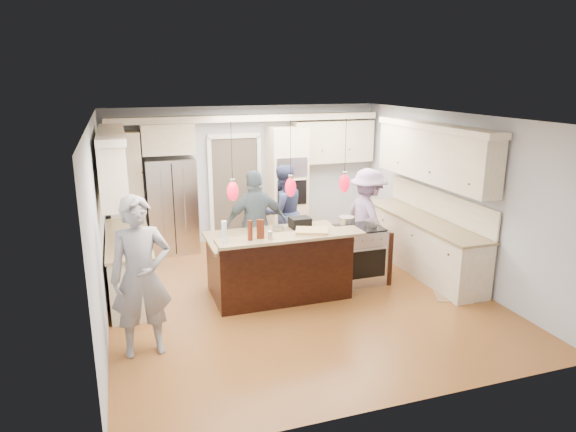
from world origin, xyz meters
The scene contains 23 objects.
ground_plane centered at (0.00, 0.00, 0.00)m, with size 6.00×6.00×0.00m, color #9A5A2A.
room_shell centered at (0.00, 0.00, 1.82)m, with size 5.54×6.04×2.72m.
refrigerator centered at (-1.55, 2.64, 0.90)m, with size 0.90×0.70×1.80m, color #B7B7BC.
oven_column centered at (0.75, 2.67, 1.15)m, with size 0.72×0.69×2.30m.
back_upper_cabinets centered at (-0.75, 2.76, 1.67)m, with size 5.30×0.61×2.54m.
right_counter_run centered at (2.44, 0.30, 1.06)m, with size 0.64×3.10×2.51m.
left_cabinets centered at (-2.44, 0.80, 1.06)m, with size 0.64×2.30×2.51m.
kitchen_island centered at (-0.25, 0.07, 0.49)m, with size 2.10×1.46×1.12m.
island_range centered at (1.16, 0.15, 0.46)m, with size 0.82×0.71×0.92m.
pendant_lights centered at (-0.25, -0.51, 1.80)m, with size 1.75×0.15×1.03m.
person_bar_end centered at (-2.30, -1.09, 0.98)m, with size 0.71×0.47×1.96m, color gray.
person_far_left centered at (0.31, 1.60, 0.87)m, with size 0.84×0.66×1.74m, color navy.
person_far_right centered at (-0.39, 0.85, 0.91)m, with size 1.06×0.44×1.81m, color #4E616D.
person_range_side centered at (1.60, 0.76, 0.87)m, with size 1.12×0.64×1.74m, color #9D84B2.
floor_rug centered at (2.40, -0.68, 0.01)m, with size 0.66×0.96×0.01m, color #947550.
water_bottle centered at (-1.20, -0.58, 1.27)m, with size 0.07×0.07×0.31m, color silver.
beer_bottle_a centered at (-0.70, -0.52, 1.25)m, with size 0.07×0.07×0.27m, color #4B1C0D.
beer_bottle_b centered at (-0.84, -0.56, 1.26)m, with size 0.07×0.07×0.28m, color #4B1C0D.
beer_bottle_c centered at (-0.67, -0.53, 1.25)m, with size 0.07×0.07×0.27m, color #4B1C0D.
drink_can centered at (-0.57, -0.61, 1.18)m, with size 0.06×0.06×0.12m, color #B7B7BC.
cutting_board centered at (0.09, -0.47, 1.14)m, with size 0.46×0.32×0.04m, color tan.
pot_large centered at (0.97, 0.29, 0.99)m, with size 0.26×0.26×0.15m, color #B7B7BC.
pot_small centered at (1.33, 0.14, 0.97)m, with size 0.21×0.21×0.10m, color #B7B7BC.
Camera 1 is at (-2.44, -6.96, 3.25)m, focal length 32.00 mm.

